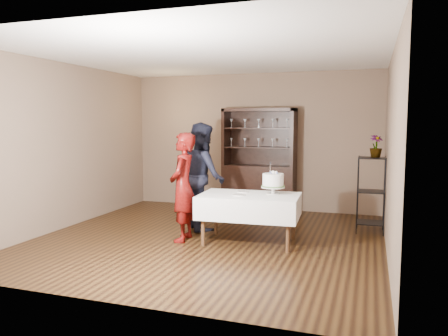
# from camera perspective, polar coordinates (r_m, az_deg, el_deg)

# --- Properties ---
(floor) EXTENTS (5.00, 5.00, 0.00)m
(floor) POSITION_cam_1_polar(r_m,az_deg,el_deg) (6.63, -1.96, -9.19)
(floor) COLOR black
(floor) RESTS_ON ground
(ceiling) EXTENTS (5.00, 5.00, 0.00)m
(ceiling) POSITION_cam_1_polar(r_m,az_deg,el_deg) (6.47, -2.05, 14.57)
(ceiling) COLOR silver
(ceiling) RESTS_ON back_wall
(back_wall) EXTENTS (5.00, 0.02, 2.70)m
(back_wall) POSITION_cam_1_polar(r_m,az_deg,el_deg) (8.79, 3.77, 3.47)
(back_wall) COLOR brown
(back_wall) RESTS_ON floor
(wall_left) EXTENTS (0.02, 5.00, 2.70)m
(wall_left) POSITION_cam_1_polar(r_m,az_deg,el_deg) (7.65, -19.82, 2.75)
(wall_left) COLOR brown
(wall_left) RESTS_ON floor
(wall_right) EXTENTS (0.02, 5.00, 2.70)m
(wall_right) POSITION_cam_1_polar(r_m,az_deg,el_deg) (6.00, 20.95, 1.92)
(wall_right) COLOR brown
(wall_right) RESTS_ON floor
(china_hutch) EXTENTS (1.40, 0.48, 2.00)m
(china_hutch) POSITION_cam_1_polar(r_m,az_deg,el_deg) (8.56, 4.60, -1.21)
(china_hutch) COLOR black
(china_hutch) RESTS_ON floor
(plant_etagere) EXTENTS (0.42, 0.42, 1.20)m
(plant_etagere) POSITION_cam_1_polar(r_m,az_deg,el_deg) (7.27, 18.65, -2.90)
(plant_etagere) COLOR black
(plant_etagere) RESTS_ON floor
(cake_table) EXTENTS (1.46, 0.96, 0.70)m
(cake_table) POSITION_cam_1_polar(r_m,az_deg,el_deg) (6.30, 3.33, -4.99)
(cake_table) COLOR white
(cake_table) RESTS_ON floor
(woman) EXTENTS (0.46, 0.63, 1.59)m
(woman) POSITION_cam_1_polar(r_m,az_deg,el_deg) (6.39, -5.38, -2.49)
(woman) COLOR #360704
(woman) RESTS_ON floor
(man) EXTENTS (1.03, 1.07, 1.73)m
(man) POSITION_cam_1_polar(r_m,az_deg,el_deg) (7.10, -2.81, -1.04)
(man) COLOR black
(man) RESTS_ON floor
(cake) EXTENTS (0.35, 0.35, 0.47)m
(cake) POSITION_cam_1_polar(r_m,az_deg,el_deg) (6.32, 6.42, -1.73)
(cake) COLOR silver
(cake) RESTS_ON cake_table
(plate_near) EXTENTS (0.24, 0.24, 0.01)m
(plate_near) POSITION_cam_1_polar(r_m,az_deg,el_deg) (6.18, 1.98, -3.55)
(plate_near) COLOR silver
(plate_near) RESTS_ON cake_table
(plate_far) EXTENTS (0.19, 0.19, 0.01)m
(plate_far) POSITION_cam_1_polar(r_m,az_deg,el_deg) (6.48, 2.46, -3.11)
(plate_far) COLOR silver
(plate_far) RESTS_ON cake_table
(potted_plant) EXTENTS (0.27, 0.27, 0.35)m
(potted_plant) POSITION_cam_1_polar(r_m,az_deg,el_deg) (7.19, 19.23, 2.69)
(potted_plant) COLOR #436E34
(potted_plant) RESTS_ON plant_etagere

